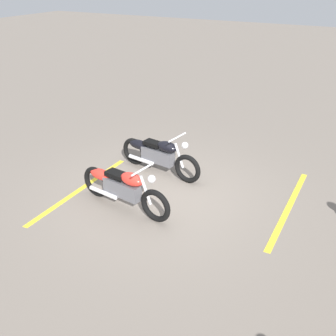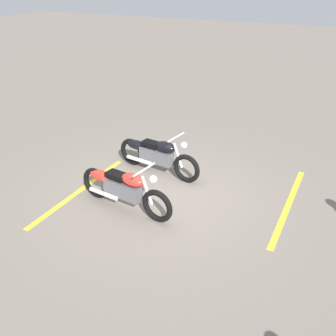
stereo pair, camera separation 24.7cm
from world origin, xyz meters
TOP-DOWN VIEW (x-y plane):
  - ground_plane at (0.00, 0.00)m, footprint 60.00×60.00m
  - motorcycle_bright_foreground at (-0.43, -0.82)m, footprint 2.22×0.63m
  - motorcycle_dark_foreground at (-0.55, 0.83)m, footprint 2.22×0.64m
  - parking_stripe_near at (-1.63, -0.67)m, footprint 0.14×3.20m
  - parking_stripe_mid at (2.54, 0.72)m, footprint 0.14×3.20m

SIDE VIEW (x-z plane):
  - ground_plane at x=0.00m, z-range 0.00..0.00m
  - parking_stripe_near at x=-1.63m, z-range 0.00..0.01m
  - parking_stripe_mid at x=2.54m, z-range 0.00..0.01m
  - motorcycle_bright_foreground at x=-0.43m, z-range -0.06..0.98m
  - motorcycle_dark_foreground at x=-0.55m, z-range -0.06..0.98m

